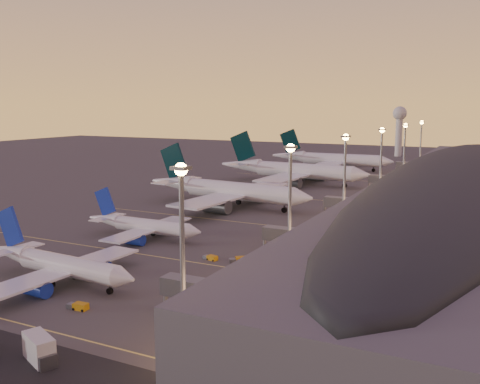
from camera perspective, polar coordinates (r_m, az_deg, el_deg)
name	(u,v)px	position (r m, az deg, el deg)	size (l,w,h in m)	color
ground	(147,248)	(129.12, -9.88, -5.89)	(700.00, 700.00, 0.00)	#3F3C3A
airliner_narrow_south	(58,264)	(108.33, -18.88, -7.30)	(38.04, 34.00, 13.60)	silver
airliner_narrow_north	(143,226)	(138.16, -10.33, -3.54)	(34.33, 30.52, 12.32)	silver
airliner_wide_near	(226,190)	(178.83, -1.50, 0.20)	(63.70, 58.30, 20.37)	silver
airliner_wide_mid	(291,170)	(230.31, 5.51, 2.31)	(69.00, 62.88, 22.08)	silver
airliner_wide_far	(331,159)	(283.36, 9.64, 3.46)	(64.79, 58.79, 20.79)	silver
terminal_building	(457,187)	(174.41, 22.16, 0.45)	(56.35, 255.00, 17.46)	#515055
light_masts	(367,157)	(169.97, 13.42, 3.65)	(2.20, 217.20, 25.90)	gray
radar_tower	(399,123)	(365.67, 16.64, 7.09)	(9.00, 9.00, 32.50)	silver
lane_markings	(227,217)	(162.01, -1.43, -2.64)	(90.00, 180.36, 0.00)	#D8C659
baggage_tug_a	(78,306)	(94.43, -16.86, -11.59)	(3.79, 1.83, 1.10)	#C1820B
baggage_tug_b	(181,301)	(93.57, -6.28, -11.45)	(3.62, 2.12, 1.02)	#C1820B
baggage_tug_c	(211,258)	(117.80, -3.13, -7.01)	(3.66, 2.10, 1.03)	#C1820B
catering_truck_b	(40,350)	(77.85, -20.54, -15.49)	(6.76, 4.71, 3.55)	silver
baggage_tug_d	(239,260)	(115.86, -0.08, -7.24)	(4.11, 3.60, 1.19)	#C1820B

